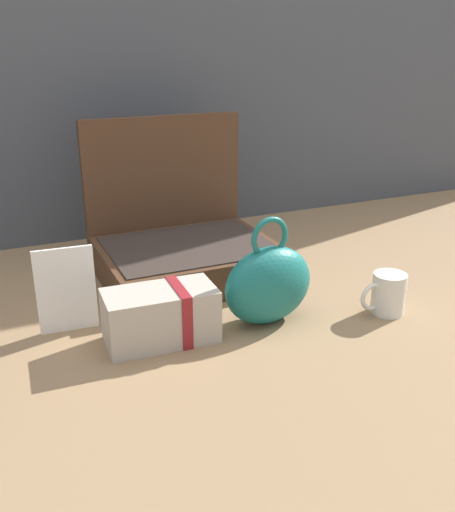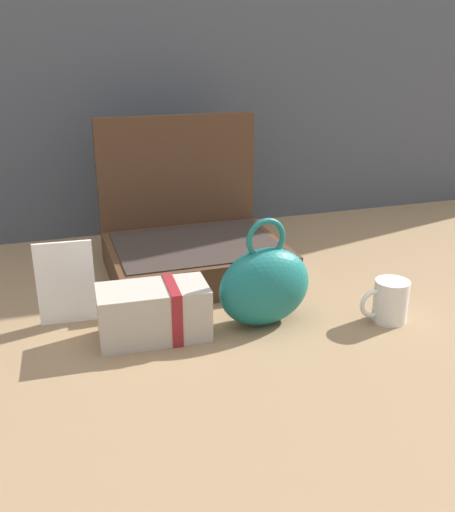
% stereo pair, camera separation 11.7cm
% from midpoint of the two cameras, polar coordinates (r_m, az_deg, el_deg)
% --- Properties ---
extents(ground_plane, '(6.00, 6.00, 0.00)m').
position_cam_midpoint_polar(ground_plane, '(1.24, 3.24, -4.62)').
color(ground_plane, '#8C6D4C').
extents(open_suitcase, '(0.41, 0.34, 0.36)m').
position_cam_midpoint_polar(open_suitcase, '(1.38, -1.20, 1.48)').
color(open_suitcase, '#4C301E').
rests_on(open_suitcase, ground_plane).
extents(teal_pouch_handbag, '(0.20, 0.12, 0.22)m').
position_cam_midpoint_polar(teal_pouch_handbag, '(1.12, 6.78, -3.05)').
color(teal_pouch_handbag, '#196B66').
rests_on(teal_pouch_handbag, ground_plane).
extents(cream_toiletry_bag, '(0.21, 0.12, 0.11)m').
position_cam_midpoint_polar(cream_toiletry_bag, '(1.08, -4.20, -5.73)').
color(cream_toiletry_bag, '#B2A899').
rests_on(cream_toiletry_bag, ground_plane).
extents(coffee_mug, '(0.10, 0.07, 0.09)m').
position_cam_midpoint_polar(coffee_mug, '(1.20, 18.73, -4.38)').
color(coffee_mug, silver).
rests_on(coffee_mug, ground_plane).
extents(info_card_left, '(0.11, 0.01, 0.17)m').
position_cam_midpoint_polar(info_card_left, '(1.14, -13.19, -2.73)').
color(info_card_left, white).
rests_on(info_card_left, ground_plane).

